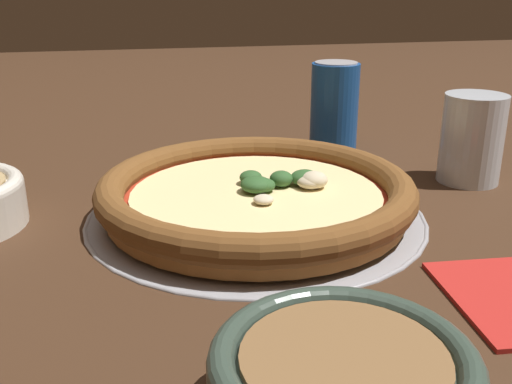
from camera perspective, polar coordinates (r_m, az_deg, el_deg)
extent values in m
plane|color=#3D2616|center=(0.62, 0.00, -2.29)|extent=(3.00, 3.00, 0.00)
cylinder|color=#9E9EA3|center=(0.62, 0.00, -2.16)|extent=(0.34, 0.34, 0.00)
torus|color=#9E9EA3|center=(0.62, 0.00, -2.03)|extent=(0.35, 0.35, 0.01)
cylinder|color=#A86B33|center=(0.62, 0.00, -1.10)|extent=(0.30, 0.30, 0.02)
torus|color=brown|center=(0.61, 0.00, 0.35)|extent=(0.33, 0.33, 0.03)
cylinder|color=#A32D19|center=(0.61, 0.00, -0.28)|extent=(0.27, 0.27, 0.00)
cylinder|color=beige|center=(0.61, 0.00, -0.08)|extent=(0.26, 0.26, 0.00)
ellipsoid|color=#2D5628|center=(0.63, 4.69, 1.37)|extent=(0.03, 0.03, 0.02)
ellipsoid|color=beige|center=(0.58, 0.74, -0.72)|extent=(0.03, 0.03, 0.01)
ellipsoid|color=beige|center=(0.62, 5.60, 1.11)|extent=(0.03, 0.03, 0.02)
ellipsoid|color=#2D5628|center=(0.61, 0.84, 0.52)|extent=(0.03, 0.03, 0.01)
ellipsoid|color=#2D5628|center=(0.63, -0.27, 1.41)|extent=(0.03, 0.03, 0.01)
ellipsoid|color=#2D5628|center=(0.61, -0.17, 0.70)|extent=(0.04, 0.04, 0.02)
ellipsoid|color=#2D5628|center=(0.63, 2.42, 1.27)|extent=(0.03, 0.03, 0.02)
ellipsoid|color=beige|center=(0.63, 5.27, 1.14)|extent=(0.03, 0.03, 0.01)
ellipsoid|color=beige|center=(0.62, 5.29, 0.91)|extent=(0.04, 0.04, 0.01)
torus|color=#334238|center=(0.33, 8.39, -15.65)|extent=(0.15, 0.15, 0.02)
cylinder|color=brown|center=(0.33, 8.41, -15.37)|extent=(0.11, 0.11, 0.00)
cylinder|color=silver|center=(0.76, 19.87, 4.80)|extent=(0.07, 0.07, 0.11)
cylinder|color=#194C99|center=(0.85, 7.46, 7.95)|extent=(0.07, 0.07, 0.12)
cylinder|color=#BCBCC1|center=(0.84, 7.66, 12.11)|extent=(0.06, 0.06, 0.00)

